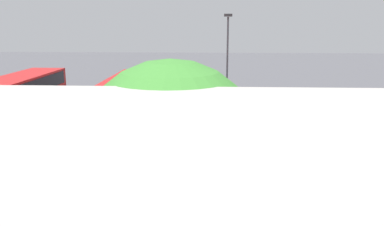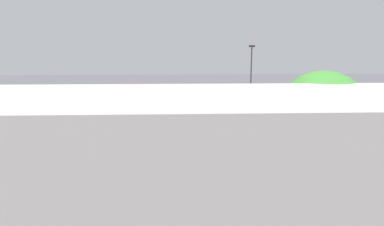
# 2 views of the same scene
# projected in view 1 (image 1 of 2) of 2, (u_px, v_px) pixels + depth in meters

# --- Properties ---
(ground_plane) EXTENTS (140.00, 140.00, 0.00)m
(ground_plane) POSITION_uv_depth(u_px,v_px,m) (169.00, 116.00, 35.39)
(ground_plane) COLOR #47474C
(bus_single_deck_near_end) EXTENTS (2.65, 10.50, 2.95)m
(bus_single_deck_near_end) POSITION_uv_depth(u_px,v_px,m) (360.00, 128.00, 25.03)
(bus_single_deck_near_end) COLOR #A51919
(bus_single_deck_near_end) RESTS_ON ground
(bus_single_deck_second) EXTENTS (2.71, 11.84, 2.95)m
(bus_single_deck_second) POSITION_uv_depth(u_px,v_px,m) (300.00, 127.00, 25.38)
(bus_single_deck_second) COLOR #A51919
(bus_single_deck_second) RESTS_ON ground
(bus_single_deck_third) EXTENTS (2.64, 10.54, 2.95)m
(bus_single_deck_third) POSITION_uv_depth(u_px,v_px,m) (238.00, 125.00, 25.84)
(bus_single_deck_third) COLOR red
(bus_single_deck_third) RESTS_ON ground
(bus_single_deck_fourth) EXTENTS (2.78, 11.59, 2.95)m
(bus_single_deck_fourth) POSITION_uv_depth(u_px,v_px,m) (184.00, 125.00, 25.69)
(bus_single_deck_fourth) COLOR #A51919
(bus_single_deck_fourth) RESTS_ON ground
(bus_double_decker_fifth) EXTENTS (2.65, 10.84, 4.55)m
(bus_double_decker_fifth) POSITION_uv_depth(u_px,v_px,m) (127.00, 113.00, 25.33)
(bus_double_decker_fifth) COLOR #A51919
(bus_double_decker_fifth) RESTS_ON ground
(bus_single_deck_sixth) EXTENTS (2.69, 11.03, 2.95)m
(bus_single_deck_sixth) POSITION_uv_depth(u_px,v_px,m) (67.00, 125.00, 25.79)
(bus_single_deck_sixth) COLOR #A51919
(bus_single_deck_sixth) RESTS_ON ground
(bus_double_decker_seventh) EXTENTS (2.74, 12.06, 4.55)m
(bus_double_decker_seventh) POSITION_uv_depth(u_px,v_px,m) (13.00, 112.00, 25.74)
(bus_double_decker_seventh) COLOR #A51919
(bus_double_decker_seventh) RESTS_ON ground
(car_hatchback_silver) EXTENTS (4.31, 4.68, 1.43)m
(car_hatchback_silver) POSITION_uv_depth(u_px,v_px,m) (142.00, 103.00, 37.17)
(car_hatchback_silver) COLOR black
(car_hatchback_silver) RESTS_ON ground
(lamp_post_tall) EXTENTS (0.70, 0.30, 8.64)m
(lamp_post_tall) POSITION_uv_depth(u_px,v_px,m) (227.00, 56.00, 35.55)
(lamp_post_tall) COLOR #38383D
(lamp_post_tall) RESTS_ON ground
(waste_bin_yellow) EXTENTS (0.60, 0.60, 0.95)m
(waste_bin_yellow) POSITION_uv_depth(u_px,v_px,m) (183.00, 100.00, 39.99)
(waste_bin_yellow) COLOR yellow
(waste_bin_yellow) RESTS_ON ground
(tree_midright) EXTENTS (4.47, 4.47, 7.26)m
(tree_midright) POSITION_uv_depth(u_px,v_px,m) (171.00, 153.00, 9.73)
(tree_midright) COLOR #4C3823
(tree_midright) RESTS_ON ground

